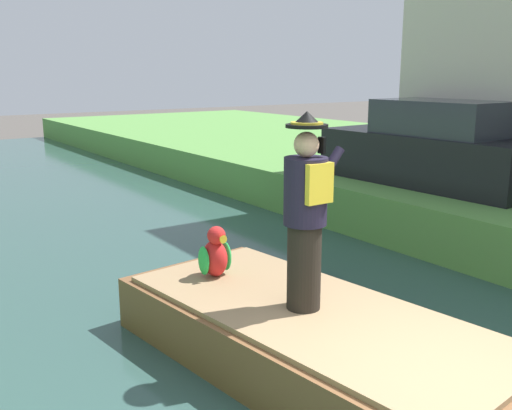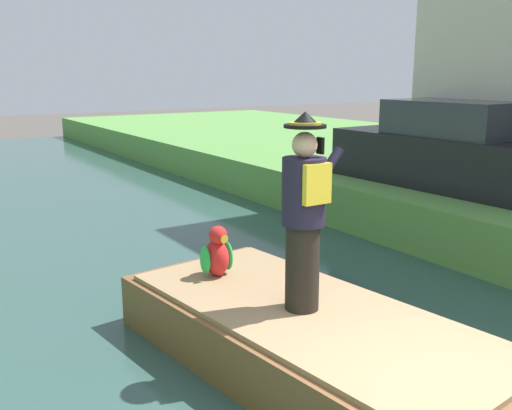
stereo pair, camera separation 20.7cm
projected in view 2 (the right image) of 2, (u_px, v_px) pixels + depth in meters
The scene contains 4 objects.
boat at pixel (311, 341), 5.50m from camera, with size 2.28×4.38×0.61m.
person_pirate at pixel (304, 214), 5.28m from camera, with size 0.61×0.42×1.85m.
parrot_plush at pixel (217, 254), 6.32m from camera, with size 0.36×0.35×0.57m.
parked_car_dark at pixel (446, 150), 10.31m from camera, with size 1.84×4.06×1.50m.
Camera 2 is at (-3.18, -2.35, 2.90)m, focal length 40.65 mm.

